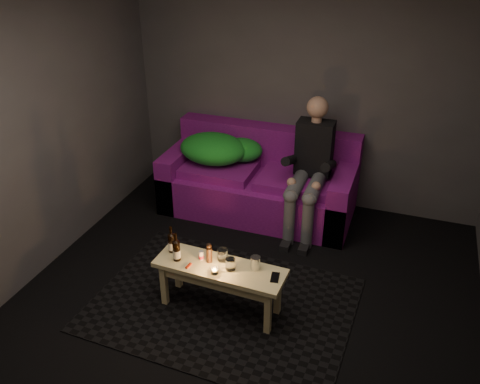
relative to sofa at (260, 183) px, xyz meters
The scene contains 17 objects.
floor 1.89m from the sofa, 78.23° to the right, with size 4.50×4.50×0.00m, color black.
room 1.92m from the sofa, 74.32° to the right, with size 4.50×4.50×4.50m.
rug 1.76m from the sofa, 83.05° to the right, with size 2.23×1.62×0.01m, color black.
sofa is the anchor object (origin of this frame).
green_blanket 0.61m from the sofa, behind, with size 0.94×0.64×0.32m.
person 0.74m from the sofa, 16.13° to the right, with size 0.38×0.88×1.42m.
coffee_table 1.78m from the sofa, 83.24° to the right, with size 1.13×0.40×0.46m.
beer_bottle_a 1.74m from the sofa, 98.62° to the right, with size 0.06×0.06×0.25m.
beer_bottle_b 1.82m from the sofa, 95.23° to the right, with size 0.07×0.07×0.26m.
salt_shaker 1.74m from the sofa, 89.06° to the right, with size 0.04×0.04×0.08m, color silver.
pepper_mill 1.75m from the sofa, 86.55° to the right, with size 0.05×0.05×0.14m, color black.
tumbler_back 1.69m from the sofa, 83.18° to the right, with size 0.09×0.09×0.10m, color white.
tealight 1.88m from the sofa, 83.71° to the right, with size 0.06×0.06×0.05m.
tumbler_front 1.81m from the sofa, 80.11° to the right, with size 0.08×0.08×0.10m, color white.
steel_cup 1.77m from the sofa, 73.55° to the right, with size 0.08×0.08×0.11m, color silver.
smartphone 1.89m from the sofa, 68.65° to the right, with size 0.07×0.13×0.01m, color black.
red_lighter 1.86m from the sofa, 91.05° to the right, with size 0.02×0.07×0.01m, color #B8250B.
Camera 1 is at (1.14, -3.10, 3.03)m, focal length 38.00 mm.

